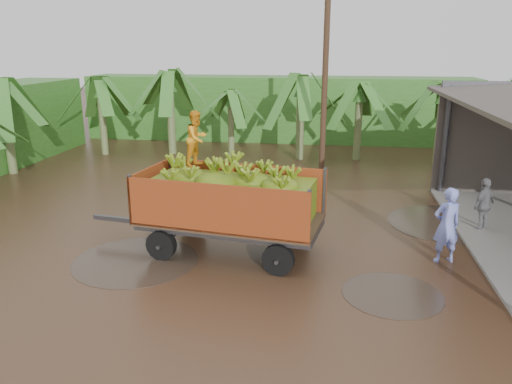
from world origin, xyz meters
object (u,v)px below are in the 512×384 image
(banana_trailer, at_px, (230,201))
(utility_pole, at_px, (325,77))
(man_grey, at_px, (484,205))
(man_blue, at_px, (447,225))

(banana_trailer, distance_m, utility_pole, 9.32)
(banana_trailer, xyz_separation_m, man_grey, (7.04, 2.64, -0.60))
(banana_trailer, height_order, man_grey, banana_trailer)
(banana_trailer, relative_size, utility_pole, 0.82)
(utility_pole, bearing_deg, banana_trailer, -104.11)
(banana_trailer, height_order, utility_pole, utility_pole)
(man_blue, xyz_separation_m, utility_pole, (-3.30, 8.47, 3.08))
(man_grey, height_order, utility_pole, utility_pole)
(banana_trailer, bearing_deg, man_blue, 10.24)
(man_grey, distance_m, utility_pole, 8.39)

